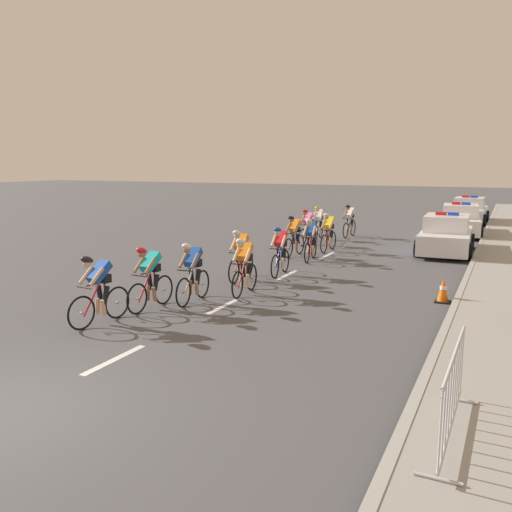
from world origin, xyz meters
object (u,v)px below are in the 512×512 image
at_px(cyclist_ninth, 328,232).
at_px(cyclist_twelfth, 349,220).
at_px(cyclist_lead, 98,288).
at_px(traffic_cone_near, 443,290).
at_px(cyclist_seventh, 311,239).
at_px(crowd_barrier_front, 452,395).
at_px(cyclist_second, 150,277).
at_px(cyclist_third, 193,272).
at_px(cyclist_fourth, 244,265).
at_px(cyclist_sixth, 280,250).
at_px(cyclist_eighth, 294,235).
at_px(police_car_second, 460,221).
at_px(cyclist_tenth, 308,226).
at_px(cyclist_fifth, 241,254).
at_px(cyclist_eleventh, 318,222).
at_px(police_car_third, 469,211).
at_px(police_car_nearest, 446,236).

xyz_separation_m(cyclist_ninth, cyclist_twelfth, (-0.43, 4.52, 0.00)).
distance_m(cyclist_lead, traffic_cone_near, 8.22).
bearing_deg(cyclist_lead, cyclist_seventh, 80.63).
height_order(cyclist_twelfth, crowd_barrier_front, cyclist_twelfth).
height_order(cyclist_second, cyclist_ninth, same).
bearing_deg(cyclist_third, cyclist_second, -121.27).
relative_size(cyclist_third, cyclist_fourth, 1.00).
height_order(cyclist_sixth, crowd_barrier_front, cyclist_sixth).
relative_size(cyclist_eighth, police_car_second, 0.38).
relative_size(cyclist_lead, cyclist_third, 1.00).
height_order(cyclist_lead, cyclist_third, same).
distance_m(cyclist_fourth, cyclist_twelfth, 12.24).
bearing_deg(cyclist_twelfth, cyclist_eighth, -93.73).
xyz_separation_m(cyclist_sixth, cyclist_ninth, (-0.08, 5.02, 0.00)).
xyz_separation_m(cyclist_seventh, cyclist_tenth, (-1.42, 3.60, 0.00)).
height_order(cyclist_twelfth, police_car_second, police_car_second).
xyz_separation_m(cyclist_fourth, cyclist_seventh, (-0.12, 5.43, 0.00)).
height_order(cyclist_sixth, police_car_second, police_car_second).
height_order(cyclist_fifth, cyclist_seventh, same).
bearing_deg(traffic_cone_near, cyclist_eleventh, 124.71).
bearing_deg(cyclist_lead, cyclist_twelfth, 86.41).
distance_m(cyclist_ninth, police_car_third, 14.05).
height_order(cyclist_fifth, cyclist_sixth, same).
relative_size(cyclist_lead, police_car_second, 0.38).
distance_m(cyclist_seventh, police_car_third, 16.21).
relative_size(cyclist_sixth, police_car_second, 0.38).
bearing_deg(cyclist_second, crowd_barrier_front, -26.24).
xyz_separation_m(cyclist_fifth, cyclist_twelfth, (0.25, 10.72, 0.00)).
xyz_separation_m(cyclist_lead, cyclist_tenth, (0.08, 12.72, 0.00)).
distance_m(cyclist_fifth, cyclist_sixth, 1.40).
bearing_deg(cyclist_seventh, police_car_nearest, 42.66).
distance_m(cyclist_seventh, crowd_barrier_front, 12.58).
height_order(cyclist_eighth, crowd_barrier_front, cyclist_eighth).
bearing_deg(cyclist_fifth, police_car_third, 75.99).
relative_size(cyclist_twelfth, police_car_third, 0.39).
distance_m(cyclist_lead, cyclist_second, 1.47).
bearing_deg(police_car_third, cyclist_tenth, -114.72).
xyz_separation_m(cyclist_second, cyclist_sixth, (1.25, 4.91, 0.00)).
height_order(cyclist_third, traffic_cone_near, cyclist_third).
bearing_deg(cyclist_second, cyclist_ninth, 83.28).
distance_m(cyclist_lead, cyclist_fifth, 5.24).
height_order(cyclist_twelfth, police_car_third, police_car_third).
relative_size(cyclist_seventh, traffic_cone_near, 2.69).
distance_m(cyclist_fifth, cyclist_eleventh, 9.27).
xyz_separation_m(cyclist_tenth, cyclist_eleventh, (-0.11, 1.71, 0.00)).
distance_m(cyclist_third, police_car_nearest, 11.57).
distance_m(cyclist_lead, police_car_nearest, 14.10).
bearing_deg(cyclist_fourth, police_car_third, 79.24).
relative_size(cyclist_twelfth, police_car_second, 0.38).
xyz_separation_m(cyclist_ninth, cyclist_tenth, (-1.35, 1.34, 0.00)).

